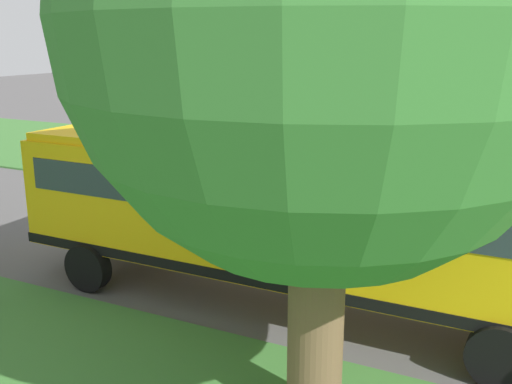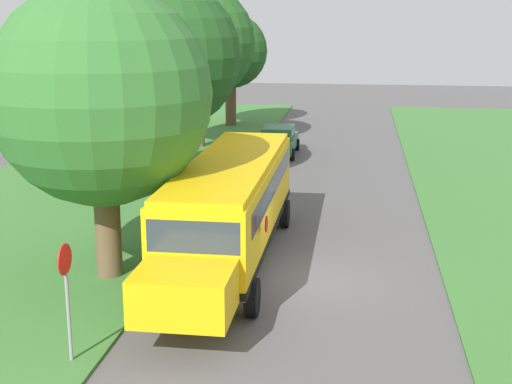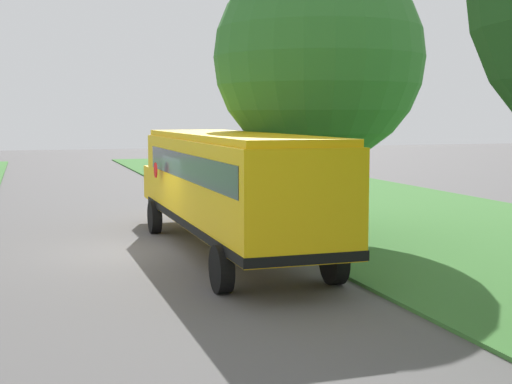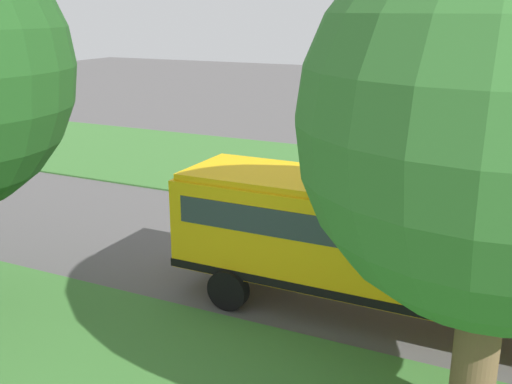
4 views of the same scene
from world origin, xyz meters
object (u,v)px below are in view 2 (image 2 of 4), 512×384
(stop_sign, at_px, (67,289))
(oak_tree_roadside_mid, at_px, (170,53))
(oak_tree_beside_bus, at_px, (98,97))
(oak_tree_far_end, at_px, (197,42))
(school_bus, at_px, (231,202))
(car_green_nearest, at_px, (278,139))
(oak_tree_across_road, at_px, (230,51))

(stop_sign, bearing_deg, oak_tree_roadside_mid, 96.81)
(oak_tree_beside_bus, height_order, oak_tree_far_end, oak_tree_far_end)
(school_bus, distance_m, car_green_nearest, 17.47)
(oak_tree_far_end, bearing_deg, car_green_nearest, -16.73)
(school_bus, relative_size, oak_tree_across_road, 1.64)
(oak_tree_far_end, distance_m, oak_tree_across_road, 8.40)
(oak_tree_roadside_mid, xyz_separation_m, stop_sign, (1.96, -16.40, -4.10))
(oak_tree_far_end, height_order, stop_sign, oak_tree_far_end)
(car_green_nearest, distance_m, oak_tree_roadside_mid, 10.13)
(car_green_nearest, relative_size, oak_tree_beside_bus, 0.53)
(oak_tree_beside_bus, xyz_separation_m, oak_tree_far_end, (-1.89, 20.67, 0.71))
(oak_tree_far_end, xyz_separation_m, stop_sign, (2.92, -25.82, -4.22))
(car_green_nearest, height_order, stop_sign, stop_sign)
(oak_tree_far_end, bearing_deg, oak_tree_roadside_mid, -84.17)
(stop_sign, bearing_deg, car_green_nearest, 85.78)
(oak_tree_roadside_mid, distance_m, oak_tree_across_road, 17.79)
(car_green_nearest, xyz_separation_m, oak_tree_across_road, (-4.38, 9.76, 4.16))
(car_green_nearest, bearing_deg, oak_tree_roadside_mid, -115.16)
(school_bus, distance_m, oak_tree_far_end, 19.97)
(car_green_nearest, bearing_deg, oak_tree_across_road, 114.17)
(school_bus, xyz_separation_m, car_green_nearest, (-0.50, 17.44, -1.05))
(school_bus, distance_m, oak_tree_roadside_mid, 11.07)
(oak_tree_across_road, height_order, stop_sign, oak_tree_across_road)
(school_bus, relative_size, oak_tree_beside_bus, 1.49)
(oak_tree_beside_bus, bearing_deg, stop_sign, -78.69)
(oak_tree_beside_bus, relative_size, stop_sign, 3.05)
(school_bus, height_order, oak_tree_far_end, oak_tree_far_end)
(school_bus, xyz_separation_m, oak_tree_far_end, (-5.22, 18.85, 4.03))
(school_bus, bearing_deg, oak_tree_roadside_mid, 114.30)
(school_bus, relative_size, car_green_nearest, 2.82)
(oak_tree_beside_bus, relative_size, oak_tree_far_end, 0.92)
(oak_tree_roadside_mid, xyz_separation_m, oak_tree_far_end, (-0.96, 9.42, 0.13))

